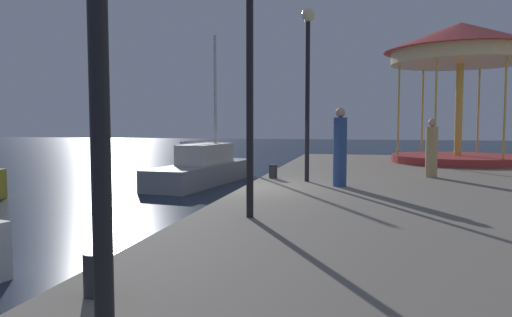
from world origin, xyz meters
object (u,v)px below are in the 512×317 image
object	(u,v)px
lamp_post_mid_promenade	(250,42)
bollard_north	(273,171)
lamp_post_far_end	(308,65)
carousel	(461,58)
bollard_south	(97,274)
person_mid_promenade	(432,150)
sailboat_grey	(204,168)
person_near_carousel	(340,149)

from	to	relation	value
lamp_post_mid_promenade	bollard_north	bearing A→B (deg)	96.64
lamp_post_far_end	carousel	bearing A→B (deg)	55.36
lamp_post_mid_promenade	carousel	bearing A→B (deg)	66.42
lamp_post_far_end	bollard_south	world-z (taller)	lamp_post_far_end
lamp_post_far_end	bollard_north	distance (m)	3.17
person_mid_promenade	sailboat_grey	bearing A→B (deg)	158.24
lamp_post_mid_promenade	person_near_carousel	world-z (taller)	lamp_post_mid_promenade
lamp_post_mid_promenade	person_mid_promenade	size ratio (longest dim) A/B	2.48
lamp_post_mid_promenade	bollard_north	size ratio (longest dim) A/B	10.70
lamp_post_mid_promenade	bollard_south	bearing A→B (deg)	-97.81
bollard_south	lamp_post_mid_promenade	bearing A→B (deg)	82.19
bollard_north	person_mid_promenade	distance (m)	4.71
lamp_post_far_end	person_near_carousel	world-z (taller)	lamp_post_far_end
sailboat_grey	carousel	distance (m)	11.08
carousel	lamp_post_mid_promenade	xyz separation A→B (m)	(-5.57, -12.77, -1.24)
carousel	lamp_post_mid_promenade	size ratio (longest dim) A/B	1.39
sailboat_grey	lamp_post_mid_promenade	xyz separation A→B (m)	(4.30, -10.29, 3.13)
lamp_post_mid_promenade	person_mid_promenade	bearing A→B (deg)	61.54
sailboat_grey	person_mid_promenade	bearing A→B (deg)	-21.76
bollard_south	person_near_carousel	distance (m)	8.53
carousel	lamp_post_far_end	xyz separation A→B (m)	(-5.21, -7.54, -1.03)
bollard_north	person_mid_promenade	xyz separation A→B (m)	(4.49, 1.28, 0.61)
carousel	lamp_post_far_end	distance (m)	9.22
carousel	person_mid_promenade	distance (m)	6.86
sailboat_grey	lamp_post_mid_promenade	world-z (taller)	sailboat_grey
lamp_post_mid_promenade	sailboat_grey	bearing A→B (deg)	112.68
carousel	bollard_north	xyz separation A→B (m)	(-6.24, -7.00, -3.97)
carousel	person_near_carousel	bearing A→B (deg)	-117.13
carousel	lamp_post_far_end	world-z (taller)	carousel
lamp_post_mid_promenade	bollard_south	world-z (taller)	lamp_post_mid_promenade
sailboat_grey	person_mid_promenade	distance (m)	8.80
bollard_south	person_near_carousel	bearing A→B (deg)	77.62
sailboat_grey	lamp_post_mid_promenade	size ratio (longest dim) A/B	1.59
carousel	person_near_carousel	size ratio (longest dim) A/B	3.01
sailboat_grey	bollard_south	distance (m)	14.69
lamp_post_mid_promenade	bollard_south	size ratio (longest dim) A/B	10.70
bollard_north	person_near_carousel	distance (m)	2.50
lamp_post_far_end	person_near_carousel	size ratio (longest dim) A/B	2.36
lamp_post_far_end	person_mid_promenade	world-z (taller)	lamp_post_far_end
sailboat_grey	lamp_post_far_end	size ratio (longest dim) A/B	1.46
bollard_north	lamp_post_far_end	bearing A→B (deg)	-27.48
sailboat_grey	carousel	bearing A→B (deg)	14.08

